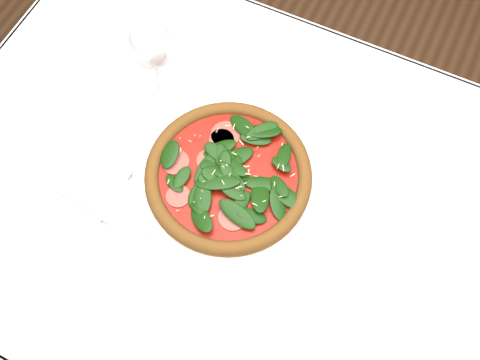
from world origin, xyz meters
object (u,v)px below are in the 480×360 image
at_px(napkin, 112,199).
at_px(pizza, 228,174).
at_px(plate, 229,178).
at_px(wine_glass, 151,47).

bearing_deg(napkin, pizza, 36.63).
bearing_deg(plate, napkin, -143.37).
xyz_separation_m(wine_glass, napkin, (0.03, -0.23, -0.12)).
height_order(pizza, wine_glass, wine_glass).
bearing_deg(napkin, wine_glass, 98.22).
bearing_deg(wine_glass, plate, -29.62).
bearing_deg(plate, wine_glass, 150.38).
distance_m(plate, napkin, 0.20).
bearing_deg(pizza, wine_glass, 150.38).
bearing_deg(wine_glass, napkin, -81.78).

